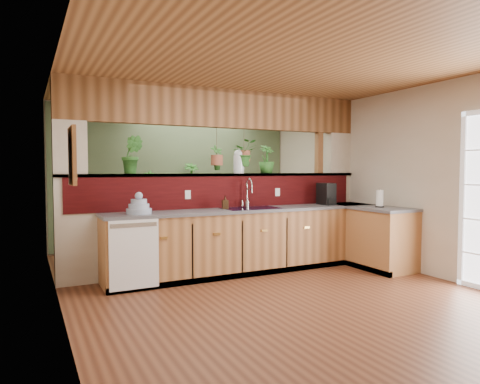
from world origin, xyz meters
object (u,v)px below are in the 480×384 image
dish_stack (139,207)px  shelving_console (174,221)px  glass_jar (239,161)px  soap_dispenser (225,202)px  coffee_maker (327,195)px  paper_towel (380,199)px  faucet (248,192)px

dish_stack → shelving_console: dish_stack is taller
glass_jar → soap_dispenser: bearing=-140.0°
coffee_maker → paper_towel: bearing=-57.0°
coffee_maker → paper_towel: size_ratio=1.27×
paper_towel → glass_jar: (-1.75, 1.07, 0.55)m
faucet → soap_dispenser: bearing=-167.3°
soap_dispenser → paper_towel: paper_towel is taller
coffee_maker → paper_towel: (0.40, -0.71, -0.03)m
dish_stack → glass_jar: bearing=15.5°
faucet → paper_towel: faucet is taller
dish_stack → paper_towel: dish_stack is taller
faucet → shelving_console: faucet is taller
glass_jar → shelving_console: 2.21m
paper_towel → glass_jar: bearing=148.7°
coffee_maker → shelving_console: size_ratio=0.20×
glass_jar → shelving_console: size_ratio=0.21×
faucet → dish_stack: size_ratio=1.36×
dish_stack → glass_jar: glass_jar is taller
soap_dispenser → coffee_maker: bearing=-1.7°
dish_stack → glass_jar: size_ratio=0.88×
paper_towel → shelving_console: 3.69m
paper_towel → glass_jar: glass_jar is taller
paper_towel → shelving_console: (-2.14, 2.97, -0.52)m
dish_stack → soap_dispenser: (1.23, 0.13, 0.01)m
soap_dispenser → shelving_console: size_ratio=0.11×
dish_stack → faucet: bearing=7.9°
glass_jar → paper_towel: bearing=-31.3°
coffee_maker → paper_towel: 0.82m
faucet → dish_stack: faucet is taller
dish_stack → soap_dispenser: 1.23m
coffee_maker → glass_jar: glass_jar is taller
faucet → dish_stack: 1.66m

